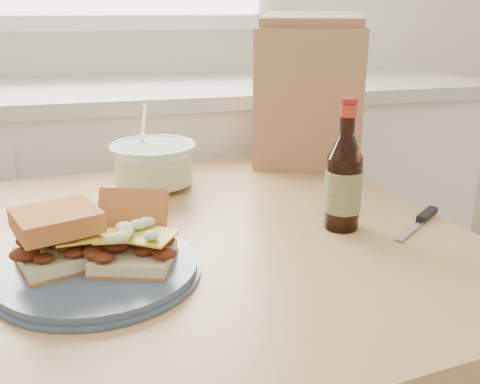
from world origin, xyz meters
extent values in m
cube|color=white|center=(0.00, 1.70, 0.45)|extent=(2.40, 0.60, 0.90)
cube|color=beige|center=(0.00, 1.70, 0.92)|extent=(2.50, 0.64, 0.04)
cube|color=tan|center=(0.15, 0.84, 0.76)|extent=(1.05, 1.05, 0.04)
cube|color=tan|center=(0.51, 1.30, 0.37)|extent=(0.07, 0.07, 0.74)
cylinder|color=#3D4D62|center=(-0.02, 0.72, 0.79)|extent=(0.30, 0.30, 0.02)
cube|color=beige|center=(-0.08, 0.74, 0.81)|extent=(0.14, 0.14, 0.02)
cube|color=gold|center=(-0.08, 0.74, 0.85)|extent=(0.09, 0.09, 0.00)
cube|color=#BD6932|center=(-0.08, 0.74, 0.87)|extent=(0.14, 0.14, 0.03)
cube|color=beige|center=(0.03, 0.71, 0.81)|extent=(0.14, 0.14, 0.02)
cube|color=gold|center=(0.03, 0.71, 0.85)|extent=(0.09, 0.09, 0.00)
cube|color=#BD6932|center=(0.03, 0.78, 0.85)|extent=(0.13, 0.11, 0.10)
cone|color=silver|center=(0.10, 1.13, 0.83)|extent=(0.19, 0.19, 0.10)
cylinder|color=silver|center=(0.10, 1.13, 0.83)|extent=(0.17, 0.17, 0.06)
torus|color=silver|center=(0.10, 1.13, 0.88)|extent=(0.19, 0.19, 0.01)
cylinder|color=silver|center=(0.09, 1.16, 0.91)|extent=(0.02, 0.08, 0.13)
cylinder|color=black|center=(0.41, 0.80, 0.85)|extent=(0.06, 0.06, 0.13)
cone|color=black|center=(0.41, 0.80, 0.94)|extent=(0.06, 0.06, 0.04)
cylinder|color=black|center=(0.41, 0.80, 0.99)|extent=(0.03, 0.03, 0.06)
cylinder|color=#AB2816|center=(0.41, 0.80, 1.00)|extent=(0.03, 0.03, 0.02)
cylinder|color=maroon|center=(0.41, 0.80, 1.02)|extent=(0.03, 0.03, 0.01)
cylinder|color=#384120|center=(0.41, 0.80, 0.85)|extent=(0.07, 0.07, 0.08)
cube|color=silver|center=(0.53, 0.76, 0.78)|extent=(0.11, 0.09, 0.00)
cube|color=black|center=(0.60, 0.81, 0.79)|extent=(0.07, 0.06, 0.01)
cube|color=#9E6C4C|center=(0.51, 1.22, 0.95)|extent=(0.31, 0.27, 0.34)
camera|label=1|loc=(0.00, -0.04, 1.17)|focal=40.00mm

